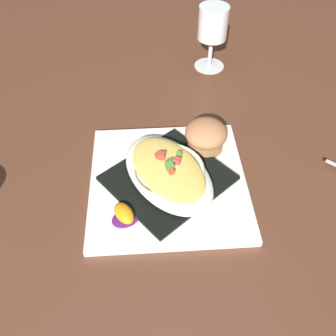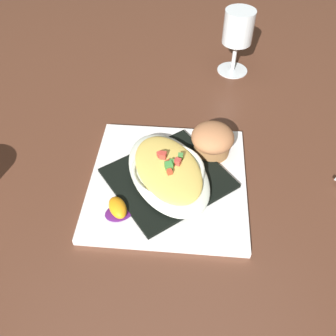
% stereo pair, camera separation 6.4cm
% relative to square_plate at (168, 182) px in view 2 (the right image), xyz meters
% --- Properties ---
extents(ground_plane, '(2.60, 2.60, 0.00)m').
position_rel_square_plate_xyz_m(ground_plane, '(0.00, 0.00, -0.01)').
color(ground_plane, brown).
extents(square_plate, '(0.33, 0.33, 0.01)m').
position_rel_square_plate_xyz_m(square_plate, '(0.00, 0.00, 0.00)').
color(square_plate, white).
rests_on(square_plate, ground_plane).
extents(folded_napkin, '(0.24, 0.25, 0.01)m').
position_rel_square_plate_xyz_m(folded_napkin, '(0.00, 0.00, 0.01)').
color(folded_napkin, black).
rests_on(folded_napkin, square_plate).
extents(gratin_dish, '(0.23, 0.18, 0.04)m').
position_rel_square_plate_xyz_m(gratin_dish, '(-0.00, 0.00, 0.03)').
color(gratin_dish, silver).
rests_on(gratin_dish, folded_napkin).
extents(muffin, '(0.08, 0.08, 0.06)m').
position_rel_square_plate_xyz_m(muffin, '(-0.06, 0.09, 0.04)').
color(muffin, '#A87343').
rests_on(muffin, square_plate).
extents(orange_garnish, '(0.05, 0.05, 0.02)m').
position_rel_square_plate_xyz_m(orange_garnish, '(0.06, -0.09, 0.01)').
color(orange_garnish, '#4F1864').
rests_on(orange_garnish, square_plate).
extents(stemmed_glass, '(0.07, 0.07, 0.15)m').
position_rel_square_plate_xyz_m(stemmed_glass, '(-0.34, 0.21, 0.10)').
color(stemmed_glass, white).
rests_on(stemmed_glass, ground_plane).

